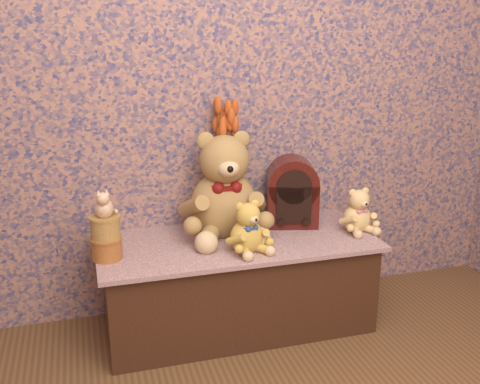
# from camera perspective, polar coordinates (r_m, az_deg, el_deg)

# --- Properties ---
(display_shelf) EXTENTS (1.25, 0.56, 0.43)m
(display_shelf) POSITION_cam_1_polar(r_m,az_deg,el_deg) (2.61, -0.31, -9.33)
(display_shelf) COLOR #36476F
(display_shelf) RESTS_ON ground
(teddy_large) EXTENTS (0.44, 0.51, 0.52)m
(teddy_large) POSITION_cam_1_polar(r_m,az_deg,el_deg) (2.53, -1.72, 1.32)
(teddy_large) COLOR olive
(teddy_large) RESTS_ON display_shelf
(teddy_medium) EXTENTS (0.24, 0.27, 0.24)m
(teddy_medium) POSITION_cam_1_polar(r_m,az_deg,el_deg) (2.36, 0.70, -3.32)
(teddy_medium) COLOR #B27E32
(teddy_medium) RESTS_ON display_shelf
(teddy_small) EXTENTS (0.20, 0.23, 0.22)m
(teddy_small) POSITION_cam_1_polar(r_m,az_deg,el_deg) (2.66, 11.99, -1.60)
(teddy_small) COLOR #E2AD6B
(teddy_small) RESTS_ON display_shelf
(cathedral_radio) EXTENTS (0.28, 0.23, 0.33)m
(cathedral_radio) POSITION_cam_1_polar(r_m,az_deg,el_deg) (2.68, 5.37, 0.08)
(cathedral_radio) COLOR #3D100B
(cathedral_radio) RESTS_ON display_shelf
(ceramic_vase) EXTENTS (0.13, 0.13, 0.18)m
(ceramic_vase) POSITION_cam_1_polar(r_m,az_deg,el_deg) (2.67, -1.31, -1.63)
(ceramic_vase) COLOR tan
(ceramic_vase) RESTS_ON display_shelf
(dried_stalks) EXTENTS (0.24, 0.24, 0.39)m
(dried_stalks) POSITION_cam_1_polar(r_m,az_deg,el_deg) (2.59, -1.35, 4.37)
(dried_stalks) COLOR #BE4D1E
(dried_stalks) RESTS_ON ceramic_vase
(biscuit_tin_lower) EXTENTS (0.13, 0.13, 0.09)m
(biscuit_tin_lower) POSITION_cam_1_polar(r_m,az_deg,el_deg) (2.37, -13.54, -5.68)
(biscuit_tin_lower) COLOR #AD8A32
(biscuit_tin_lower) RESTS_ON display_shelf
(biscuit_tin_upper) EXTENTS (0.16, 0.16, 0.09)m
(biscuit_tin_upper) POSITION_cam_1_polar(r_m,az_deg,el_deg) (2.34, -13.69, -3.58)
(biscuit_tin_upper) COLOR #D1BF5B
(biscuit_tin_upper) RESTS_ON biscuit_tin_lower
(cat_figurine) EXTENTS (0.10, 0.11, 0.13)m
(cat_figurine) POSITION_cam_1_polar(r_m,az_deg,el_deg) (2.30, -13.87, -1.01)
(cat_figurine) COLOR silver
(cat_figurine) RESTS_ON biscuit_tin_upper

